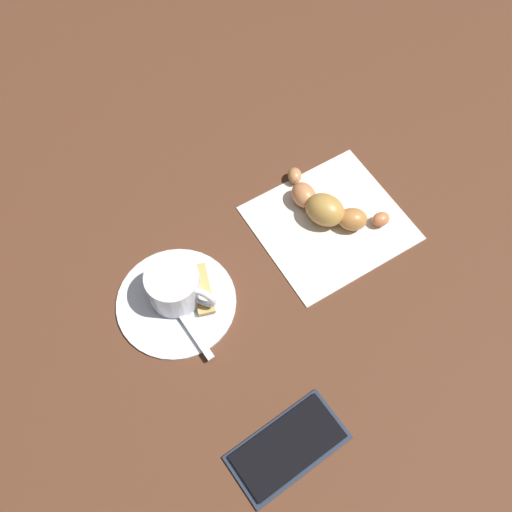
{
  "coord_description": "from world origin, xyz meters",
  "views": [
    {
      "loc": [
        0.15,
        0.31,
        0.67
      ],
      "look_at": [
        0.01,
        -0.01,
        0.02
      ],
      "focal_mm": 41.26,
      "sensor_mm": 36.0,
      "label": 1
    }
  ],
  "objects_px": {
    "espresso_cup": "(175,286)",
    "napkin": "(330,223)",
    "cell_phone": "(288,447)",
    "teaspoon": "(173,302)",
    "sugar_packet": "(203,291)",
    "saucer": "(176,302)",
    "croissant": "(327,207)"
  },
  "relations": [
    {
      "from": "espresso_cup",
      "to": "cell_phone",
      "type": "bearing_deg",
      "value": 102.71
    },
    {
      "from": "napkin",
      "to": "cell_phone",
      "type": "distance_m",
      "value": 0.3
    },
    {
      "from": "espresso_cup",
      "to": "croissant",
      "type": "relative_size",
      "value": 0.58
    },
    {
      "from": "napkin",
      "to": "croissant",
      "type": "distance_m",
      "value": 0.02
    },
    {
      "from": "espresso_cup",
      "to": "croissant",
      "type": "xyz_separation_m",
      "value": [
        -0.22,
        -0.03,
        -0.01
      ]
    },
    {
      "from": "saucer",
      "to": "sugar_packet",
      "type": "height_order",
      "value": "sugar_packet"
    },
    {
      "from": "saucer",
      "to": "cell_phone",
      "type": "relative_size",
      "value": 1.05
    },
    {
      "from": "saucer",
      "to": "teaspoon",
      "type": "relative_size",
      "value": 1.14
    },
    {
      "from": "espresso_cup",
      "to": "teaspoon",
      "type": "height_order",
      "value": "espresso_cup"
    },
    {
      "from": "saucer",
      "to": "napkin",
      "type": "relative_size",
      "value": 0.79
    },
    {
      "from": "espresso_cup",
      "to": "sugar_packet",
      "type": "xyz_separation_m",
      "value": [
        -0.03,
        0.01,
        -0.02
      ]
    },
    {
      "from": "cell_phone",
      "to": "sugar_packet",
      "type": "bearing_deg",
      "value": -84.84
    },
    {
      "from": "espresso_cup",
      "to": "croissant",
      "type": "distance_m",
      "value": 0.23
    },
    {
      "from": "napkin",
      "to": "croissant",
      "type": "bearing_deg",
      "value": -91.44
    },
    {
      "from": "sugar_packet",
      "to": "croissant",
      "type": "xyz_separation_m",
      "value": [
        -0.19,
        -0.04,
        0.01
      ]
    },
    {
      "from": "saucer",
      "to": "sugar_packet",
      "type": "relative_size",
      "value": 2.19
    },
    {
      "from": "sugar_packet",
      "to": "cell_phone",
      "type": "height_order",
      "value": "sugar_packet"
    },
    {
      "from": "croissant",
      "to": "cell_phone",
      "type": "bearing_deg",
      "value": 55.56
    },
    {
      "from": "espresso_cup",
      "to": "sugar_packet",
      "type": "relative_size",
      "value": 1.14
    },
    {
      "from": "saucer",
      "to": "napkin",
      "type": "bearing_deg",
      "value": -172.99
    },
    {
      "from": "saucer",
      "to": "sugar_packet",
      "type": "xyz_separation_m",
      "value": [
        -0.03,
        0.0,
        0.01
      ]
    },
    {
      "from": "espresso_cup",
      "to": "napkin",
      "type": "xyz_separation_m",
      "value": [
        -0.22,
        -0.02,
        -0.03
      ]
    },
    {
      "from": "napkin",
      "to": "teaspoon",
      "type": "bearing_deg",
      "value": 7.3
    },
    {
      "from": "teaspoon",
      "to": "sugar_packet",
      "type": "distance_m",
      "value": 0.04
    },
    {
      "from": "teaspoon",
      "to": "cell_phone",
      "type": "distance_m",
      "value": 0.22
    },
    {
      "from": "saucer",
      "to": "teaspoon",
      "type": "bearing_deg",
      "value": 23.59
    },
    {
      "from": "sugar_packet",
      "to": "espresso_cup",
      "type": "bearing_deg",
      "value": 81.59
    },
    {
      "from": "teaspoon",
      "to": "cell_phone",
      "type": "height_order",
      "value": "teaspoon"
    },
    {
      "from": "teaspoon",
      "to": "sugar_packet",
      "type": "xyz_separation_m",
      "value": [
        -0.04,
        0.0,
        0.0
      ]
    },
    {
      "from": "saucer",
      "to": "cell_phone",
      "type": "xyz_separation_m",
      "value": [
        -0.05,
        0.21,
        0.0
      ]
    },
    {
      "from": "espresso_cup",
      "to": "napkin",
      "type": "relative_size",
      "value": 0.41
    },
    {
      "from": "saucer",
      "to": "sugar_packet",
      "type": "bearing_deg",
      "value": 175.29
    }
  ]
}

